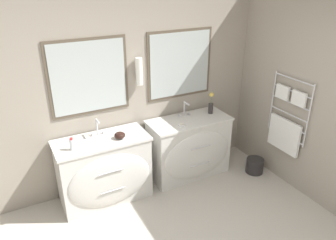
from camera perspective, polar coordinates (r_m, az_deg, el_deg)
name	(u,v)px	position (r m, az deg, el deg)	size (l,w,h in m)	color
wall_back	(118,91)	(4.20, -8.64, 5.00)	(5.57, 0.17, 2.60)	#9E9384
wall_right	(306,96)	(4.38, 22.98, 3.84)	(0.13, 4.22, 2.60)	#9E9384
vanity_left	(105,171)	(4.19, -10.94, -8.66)	(1.14, 0.58, 0.86)	silver
vanity_right	(190,148)	(4.62, 3.80, -4.84)	(1.14, 0.58, 0.86)	silver
faucet_left	(97,127)	(4.07, -12.21, -1.28)	(0.17, 0.13, 0.22)	silver
faucet_right	(185,109)	(4.51, 2.95, 1.92)	(0.17, 0.13, 0.22)	silver
toiletry_bottle	(72,144)	(3.84, -16.39, -4.08)	(0.05, 0.05, 0.15)	silver
amenity_bowl	(120,135)	(3.98, -8.39, -2.64)	(0.13, 0.13, 0.08)	black
flower_vase	(211,105)	(4.63, 7.47, 2.62)	(0.07, 0.07, 0.31)	#332D2D
soap_dish	(182,125)	(4.25, 2.38, -0.87)	(0.08, 0.06, 0.04)	white
waste_bin	(255,165)	(4.98, 14.87, -7.62)	(0.25, 0.25, 0.21)	#282626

